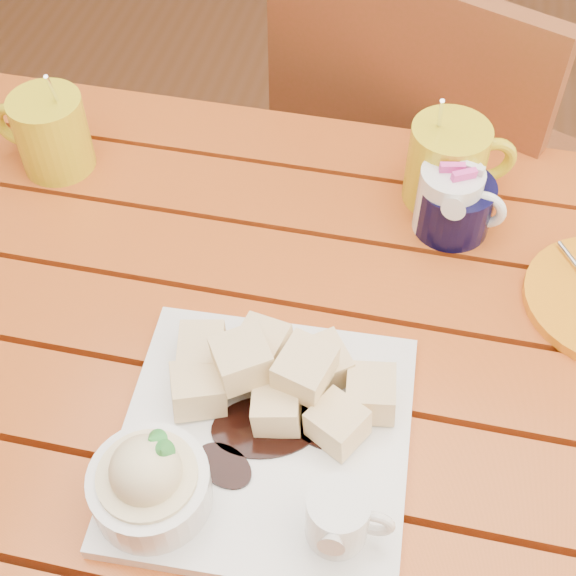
% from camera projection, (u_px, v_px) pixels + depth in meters
% --- Properties ---
extents(table, '(1.20, 0.79, 0.75)m').
position_uv_depth(table, '(289.00, 398.00, 0.96)').
color(table, '#9E4414').
rests_on(table, ground).
extents(dessert_plate, '(0.30, 0.30, 0.11)m').
position_uv_depth(dessert_plate, '(241.00, 440.00, 0.77)').
color(dessert_plate, white).
rests_on(dessert_plate, table).
extents(coffee_mug_left, '(0.13, 0.09, 0.16)m').
position_uv_depth(coffee_mug_left, '(50.00, 132.00, 1.02)').
color(coffee_mug_left, gold).
rests_on(coffee_mug_left, table).
extents(coffee_mug_right, '(0.14, 0.10, 0.16)m').
position_uv_depth(coffee_mug_right, '(449.00, 163.00, 0.98)').
color(coffee_mug_right, gold).
rests_on(coffee_mug_right, table).
extents(cream_pitcher, '(0.11, 0.09, 0.09)m').
position_uv_depth(cream_pitcher, '(450.00, 200.00, 0.95)').
color(cream_pitcher, white).
rests_on(cream_pitcher, table).
extents(sugar_caddy, '(0.09, 0.09, 0.10)m').
position_uv_depth(sugar_caddy, '(454.00, 205.00, 0.96)').
color(sugar_caddy, black).
rests_on(sugar_caddy, table).
extents(chair_far, '(0.57, 0.57, 0.93)m').
position_uv_depth(chair_far, '(417.00, 171.00, 1.39)').
color(chair_far, brown).
rests_on(chair_far, ground).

